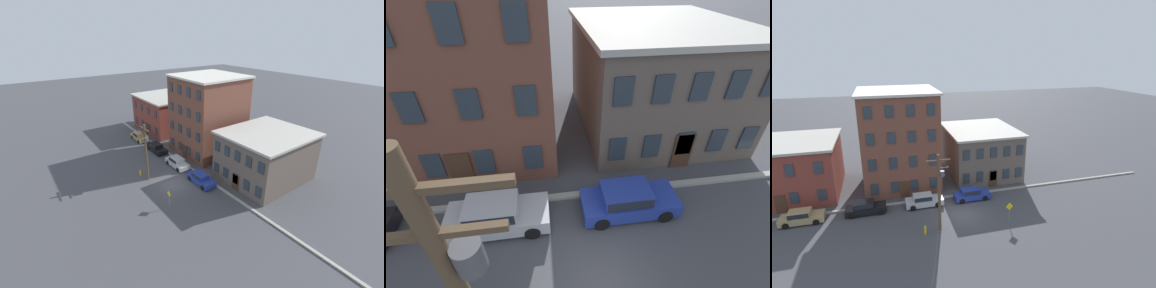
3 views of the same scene
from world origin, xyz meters
The scene contains 6 objects.
ground_plane centered at (0.00, 0.00, 0.00)m, with size 200.00×200.00×0.00m, color #424247.
kerb_strip centered at (0.00, 4.50, 0.08)m, with size 56.00×0.36×0.16m, color #9E998E.
apartment_midblock centered at (-5.79, 10.80, 6.45)m, with size 10.07×10.12×12.86m.
apartment_far centered at (5.91, 11.48, 3.40)m, with size 9.87×11.49×6.77m.
car_silver centered at (-3.88, 3.26, 0.75)m, with size 4.40×1.92×1.43m.
car_blue centered at (2.01, 3.28, 0.75)m, with size 4.40×1.92×1.43m.
Camera 2 is at (-1.42, -4.41, 9.66)m, focal length 24.00 mm.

